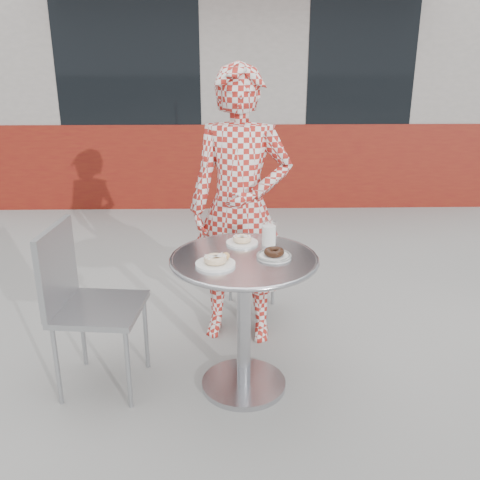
{
  "coord_description": "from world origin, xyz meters",
  "views": [
    {
      "loc": [
        -0.1,
        -2.62,
        1.83
      ],
      "look_at": [
        -0.04,
        0.05,
        0.87
      ],
      "focal_mm": 40.0,
      "sensor_mm": 36.0,
      "label": 1
    }
  ],
  "objects_px": {
    "chair_far": "(247,282)",
    "bistro_table": "(244,291)",
    "seated_person": "(240,209)",
    "plate_checker": "(274,255)",
    "plate_near": "(216,261)",
    "milk_cup": "(269,234)",
    "chair_left": "(100,339)",
    "plate_far": "(242,241)"
  },
  "relations": [
    {
      "from": "chair_far",
      "to": "seated_person",
      "type": "height_order",
      "value": "seated_person"
    },
    {
      "from": "bistro_table",
      "to": "milk_cup",
      "type": "relative_size",
      "value": 6.07
    },
    {
      "from": "seated_person",
      "to": "plate_checker",
      "type": "bearing_deg",
      "value": -65.76
    },
    {
      "from": "chair_left",
      "to": "seated_person",
      "type": "bearing_deg",
      "value": -48.59
    },
    {
      "from": "bistro_table",
      "to": "plate_checker",
      "type": "relative_size",
      "value": 4.29
    },
    {
      "from": "chair_left",
      "to": "plate_checker",
      "type": "height_order",
      "value": "chair_left"
    },
    {
      "from": "bistro_table",
      "to": "milk_cup",
      "type": "height_order",
      "value": "milk_cup"
    },
    {
      "from": "plate_far",
      "to": "plate_near",
      "type": "xyz_separation_m",
      "value": [
        -0.14,
        -0.31,
        0.0
      ]
    },
    {
      "from": "chair_far",
      "to": "plate_near",
      "type": "relative_size",
      "value": 3.95
    },
    {
      "from": "seated_person",
      "to": "plate_checker",
      "type": "distance_m",
      "value": 0.64
    },
    {
      "from": "chair_far",
      "to": "plate_checker",
      "type": "bearing_deg",
      "value": 109.64
    },
    {
      "from": "chair_left",
      "to": "plate_far",
      "type": "bearing_deg",
      "value": -72.71
    },
    {
      "from": "bistro_table",
      "to": "plate_near",
      "type": "relative_size",
      "value": 3.93
    },
    {
      "from": "seated_person",
      "to": "milk_cup",
      "type": "height_order",
      "value": "seated_person"
    },
    {
      "from": "seated_person",
      "to": "plate_near",
      "type": "height_order",
      "value": "seated_person"
    },
    {
      "from": "chair_far",
      "to": "plate_far",
      "type": "relative_size",
      "value": 4.46
    },
    {
      "from": "plate_checker",
      "to": "bistro_table",
      "type": "bearing_deg",
      "value": 177.75
    },
    {
      "from": "chair_far",
      "to": "plate_near",
      "type": "distance_m",
      "value": 1.17
    },
    {
      "from": "bistro_table",
      "to": "chair_far",
      "type": "distance_m",
      "value": 0.97
    },
    {
      "from": "chair_left",
      "to": "chair_far",
      "type": "bearing_deg",
      "value": -39.02
    },
    {
      "from": "chair_left",
      "to": "milk_cup",
      "type": "relative_size",
      "value": 7.22
    },
    {
      "from": "chair_far",
      "to": "plate_near",
      "type": "bearing_deg",
      "value": 92.05
    },
    {
      "from": "plate_checker",
      "to": "milk_cup",
      "type": "height_order",
      "value": "milk_cup"
    },
    {
      "from": "chair_far",
      "to": "seated_person",
      "type": "bearing_deg",
      "value": 91.85
    },
    {
      "from": "chair_left",
      "to": "plate_near",
      "type": "bearing_deg",
      "value": -96.85
    },
    {
      "from": "bistro_table",
      "to": "plate_checker",
      "type": "distance_m",
      "value": 0.26
    },
    {
      "from": "plate_near",
      "to": "milk_cup",
      "type": "relative_size",
      "value": 1.54
    },
    {
      "from": "chair_left",
      "to": "plate_near",
      "type": "distance_m",
      "value": 0.85
    },
    {
      "from": "chair_far",
      "to": "bistro_table",
      "type": "bearing_deg",
      "value": 99.83
    },
    {
      "from": "chair_far",
      "to": "seated_person",
      "type": "xyz_separation_m",
      "value": [
        -0.06,
        -0.29,
        0.63
      ]
    },
    {
      "from": "milk_cup",
      "to": "plate_checker",
      "type": "bearing_deg",
      "value": -86.29
    },
    {
      "from": "seated_person",
      "to": "plate_far",
      "type": "relative_size",
      "value": 9.82
    },
    {
      "from": "seated_person",
      "to": "plate_far",
      "type": "xyz_separation_m",
      "value": [
        0.0,
        -0.41,
        -0.07
      ]
    },
    {
      "from": "bistro_table",
      "to": "plate_near",
      "type": "bearing_deg",
      "value": -143.91
    },
    {
      "from": "chair_left",
      "to": "plate_near",
      "type": "height_order",
      "value": "chair_left"
    },
    {
      "from": "bistro_table",
      "to": "chair_far",
      "type": "bearing_deg",
      "value": 86.86
    },
    {
      "from": "milk_cup",
      "to": "bistro_table",
      "type": "bearing_deg",
      "value": -127.48
    },
    {
      "from": "chair_far",
      "to": "plate_near",
      "type": "xyz_separation_m",
      "value": [
        -0.19,
        -1.01,
        0.57
      ]
    },
    {
      "from": "bistro_table",
      "to": "plate_far",
      "type": "height_order",
      "value": "plate_far"
    },
    {
      "from": "plate_near",
      "to": "chair_far",
      "type": "bearing_deg",
      "value": 79.08
    },
    {
      "from": "seated_person",
      "to": "plate_far",
      "type": "height_order",
      "value": "seated_person"
    },
    {
      "from": "chair_far",
      "to": "plate_checker",
      "type": "xyz_separation_m",
      "value": [
        0.11,
        -0.91,
        0.56
      ]
    }
  ]
}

